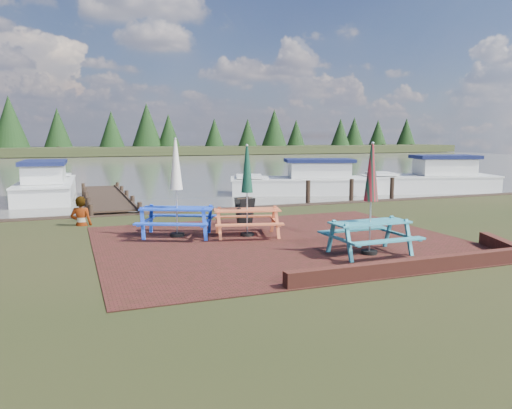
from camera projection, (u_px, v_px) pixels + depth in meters
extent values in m
plane|color=black|center=(298.00, 251.00, 11.64)|extent=(120.00, 120.00, 0.00)
cube|color=#341810|center=(281.00, 242.00, 12.56)|extent=(9.00, 7.50, 0.02)
cube|color=#4C1E16|center=(425.00, 265.00, 9.73)|extent=(6.00, 0.22, 0.30)
cube|color=#4C1E16|center=(502.00, 246.00, 11.45)|extent=(0.82, 1.77, 0.30)
cube|color=#44423A|center=(125.00, 165.00, 45.93)|extent=(120.00, 60.00, 0.02)
cube|color=black|center=(103.00, 151.00, 72.74)|extent=(120.00, 10.00, 1.20)
cube|color=teal|center=(370.00, 222.00, 11.13)|extent=(1.81, 0.74, 0.04)
cube|color=teal|center=(388.00, 241.00, 10.55)|extent=(1.80, 0.28, 0.04)
cube|color=teal|center=(353.00, 230.00, 11.80)|extent=(1.80, 0.28, 0.04)
cube|color=teal|center=(340.00, 241.00, 10.89)|extent=(0.12, 1.56, 0.74)
cube|color=teal|center=(398.00, 236.00, 11.47)|extent=(0.12, 1.56, 0.74)
cylinder|color=black|center=(369.00, 252.00, 11.23)|extent=(0.36, 0.36, 0.10)
cylinder|color=#B2B2B7|center=(371.00, 200.00, 11.06)|extent=(0.04, 0.04, 2.50)
cone|color=maroon|center=(372.00, 173.00, 10.98)|extent=(0.32, 0.32, 1.25)
cube|color=#C85A33|center=(247.00, 210.00, 13.17)|extent=(1.85, 1.07, 0.04)
cube|color=#C85A33|center=(250.00, 225.00, 12.57)|extent=(1.74, 0.64, 0.04)
cube|color=#C85A33|center=(245.00, 216.00, 13.86)|extent=(1.74, 0.64, 0.04)
cube|color=#C85A33|center=(219.00, 224.00, 13.13)|extent=(0.43, 1.48, 0.71)
cube|color=#C85A33|center=(275.00, 223.00, 13.31)|extent=(0.43, 1.48, 0.71)
cylinder|color=black|center=(247.00, 235.00, 13.26)|extent=(0.35, 0.35, 0.10)
cylinder|color=#B2B2B7|center=(247.00, 191.00, 13.11)|extent=(0.03, 0.03, 2.41)
cone|color=#0E3424|center=(247.00, 169.00, 13.03)|extent=(0.31, 0.31, 1.21)
cube|color=blue|center=(177.00, 208.00, 13.10)|extent=(1.99, 1.43, 0.04)
cube|color=blue|center=(171.00, 224.00, 12.45)|extent=(1.79, 1.00, 0.04)
cube|color=blue|center=(183.00, 215.00, 13.84)|extent=(1.79, 1.00, 0.04)
cube|color=blue|center=(147.00, 222.00, 13.21)|extent=(0.74, 1.50, 0.76)
cube|color=blue|center=(207.00, 223.00, 13.10)|extent=(0.74, 1.50, 0.76)
cylinder|color=black|center=(177.00, 235.00, 13.20)|extent=(0.37, 0.37, 0.10)
cylinder|color=#B2B2B7|center=(176.00, 189.00, 13.03)|extent=(0.04, 0.04, 2.58)
cone|color=beige|center=(176.00, 165.00, 12.95)|extent=(0.33, 0.33, 1.29)
cube|color=black|center=(246.00, 212.00, 14.64)|extent=(0.56, 0.34, 0.84)
cube|color=black|center=(243.00, 211.00, 14.90)|extent=(0.56, 0.34, 0.84)
cube|color=black|center=(245.00, 198.00, 14.72)|extent=(0.51, 0.18, 0.03)
cube|color=black|center=(106.00, 197.00, 21.05)|extent=(1.60, 9.00, 0.06)
cube|color=black|center=(87.00, 196.00, 20.78)|extent=(0.08, 9.00, 0.08)
cube|color=black|center=(124.00, 195.00, 21.31)|extent=(0.08, 9.00, 0.08)
cylinder|color=black|center=(91.00, 219.00, 16.63)|extent=(0.16, 0.16, 1.00)
cylinder|color=black|center=(140.00, 216.00, 17.19)|extent=(0.16, 0.16, 1.00)
cube|color=beige|center=(47.00, 192.00, 22.67)|extent=(2.55, 6.70, 0.94)
cube|color=beige|center=(46.00, 182.00, 22.60)|extent=(2.60, 6.83, 0.08)
cube|color=beige|center=(44.00, 173.00, 21.79)|extent=(1.75, 2.84, 0.80)
cube|color=#10163B|center=(44.00, 162.00, 21.73)|extent=(1.95, 3.25, 0.17)
cube|color=beige|center=(50.00, 175.00, 24.95)|extent=(1.98, 1.27, 0.09)
cube|color=beige|center=(302.00, 188.00, 24.63)|extent=(7.29, 4.39, 0.92)
cube|color=beige|center=(302.00, 178.00, 24.56)|extent=(7.43, 4.48, 0.07)
cube|color=beige|center=(319.00, 169.00, 24.54)|extent=(3.28, 2.53, 0.78)
cube|color=#10163B|center=(319.00, 160.00, 24.48)|extent=(3.73, 2.83, 0.17)
cube|color=beige|center=(249.00, 176.00, 24.42)|extent=(1.80, 2.31, 0.09)
cube|color=beige|center=(429.00, 186.00, 25.38)|extent=(6.88, 4.00, 1.00)
cube|color=beige|center=(429.00, 176.00, 25.31)|extent=(7.02, 4.08, 0.08)
cube|color=beige|center=(445.00, 166.00, 25.31)|extent=(3.08, 2.34, 0.85)
cube|color=#10163B|center=(445.00, 157.00, 25.24)|extent=(3.51, 2.63, 0.18)
cube|color=beige|center=(382.00, 174.00, 25.09)|extent=(1.66, 2.20, 0.10)
imported|color=gray|center=(80.00, 197.00, 14.76)|extent=(0.74, 0.60, 1.74)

